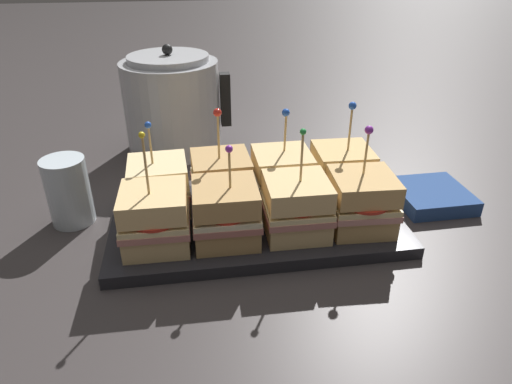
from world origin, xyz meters
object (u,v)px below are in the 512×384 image
object	(u,v)px
serving_platter	(256,222)
sandwich_back_far_left	(159,185)
sandwich_front_center_right	(296,207)
sandwich_back_far_right	(342,172)
sandwich_front_center_left	(226,213)
sandwich_back_center_right	(282,177)
sandwich_front_far_left	(155,219)
sandwich_back_center_left	(221,181)
napkin_stack	(431,196)
kettle_steel	(173,104)
sandwich_front_far_right	(361,202)
drinking_glass	(68,191)

from	to	relation	value
serving_platter	sandwich_back_far_left	distance (m)	0.16
sandwich_front_center_right	sandwich_back_far_right	xyz separation A→B (m)	(0.09, 0.09, 0.00)
sandwich_front_center_left	sandwich_back_center_right	world-z (taller)	sandwich_back_center_right
sandwich_front_center_left	sandwich_front_far_left	bearing A→B (deg)	-179.89
sandwich_back_center_left	sandwich_front_center_right	bearing A→B (deg)	-44.18
sandwich_back_far_right	napkin_stack	bearing A→B (deg)	-5.71
kettle_steel	sandwich_back_center_right	bearing A→B (deg)	-59.27
serving_platter	sandwich_front_far_right	world-z (taller)	sandwich_front_far_right
sandwich_back_far_left	sandwich_back_center_left	world-z (taller)	sandwich_back_center_left
sandwich_back_center_left	serving_platter	bearing A→B (deg)	-44.53
sandwich_front_center_left	sandwich_back_far_left	world-z (taller)	same
sandwich_front_far_left	sandwich_front_far_right	bearing A→B (deg)	0.15
kettle_steel	sandwich_back_center_left	bearing A→B (deg)	-75.47
sandwich_back_center_left	sandwich_back_far_right	world-z (taller)	sandwich_back_center_left
sandwich_front_far_left	sandwich_front_center_right	world-z (taller)	sandwich_front_far_left
sandwich_back_far_right	napkin_stack	world-z (taller)	sandwich_back_far_right
sandwich_back_center_left	drinking_glass	world-z (taller)	sandwich_back_center_left
sandwich_back_far_left	sandwich_front_far_left	bearing A→B (deg)	-90.90
serving_platter	napkin_stack	xyz separation A→B (m)	(0.29, 0.03, 0.00)
sandwich_front_far_left	drinking_glass	xyz separation A→B (m)	(-0.13, 0.11, -0.01)
sandwich_front_center_right	sandwich_front_far_right	distance (m)	0.09
napkin_stack	sandwich_front_far_right	bearing A→B (deg)	-153.12
sandwich_front_far_right	napkin_stack	distance (m)	0.18
sandwich_front_center_right	kettle_steel	distance (m)	0.41
sandwich_back_far_left	sandwich_back_center_left	size ratio (longest dim) A/B	0.89
sandwich_back_center_right	napkin_stack	distance (m)	0.25
sandwich_back_far_right	drinking_glass	distance (m)	0.42
sandwich_back_far_left	drinking_glass	world-z (taller)	sandwich_back_far_left
sandwich_front_center_left	sandwich_back_far_right	xyz separation A→B (m)	(0.19, 0.09, 0.00)
sandwich_front_far_left	kettle_steel	bearing A→B (deg)	86.53
drinking_glass	napkin_stack	world-z (taller)	drinking_glass
sandwich_front_far_left	sandwich_back_center_left	distance (m)	0.13
sandwich_back_far_left	napkin_stack	size ratio (longest dim) A/B	1.23
sandwich_front_center_left	napkin_stack	size ratio (longest dim) A/B	1.23
serving_platter	drinking_glass	world-z (taller)	drinking_glass
sandwich_front_far_left	sandwich_front_center_left	size ratio (longest dim) A/B	1.17
kettle_steel	drinking_glass	distance (m)	0.31
sandwich_back_center_right	sandwich_back_far_right	xyz separation A→B (m)	(0.10, 0.00, 0.00)
sandwich_back_far_left	drinking_glass	bearing A→B (deg)	175.21
serving_platter	kettle_steel	xyz separation A→B (m)	(-0.12, 0.32, 0.08)
sandwich_front_far_left	sandwich_front_far_right	size ratio (longest dim) A/B	1.09
sandwich_back_center_left	kettle_steel	xyz separation A→B (m)	(-0.07, 0.28, 0.03)
sandwich_front_far_left	sandwich_back_center_right	world-z (taller)	sandwich_front_far_left
sandwich_back_far_right	drinking_glass	size ratio (longest dim) A/B	1.51
sandwich_back_center_left	sandwich_front_far_left	bearing A→B (deg)	-135.53
sandwich_front_far_left	sandwich_back_center_left	world-z (taller)	sandwich_front_far_left
drinking_glass	sandwich_back_far_right	bearing A→B (deg)	-1.91
serving_platter	kettle_steel	size ratio (longest dim) A/B	2.01
sandwich_back_far_left	sandwich_back_center_right	world-z (taller)	sandwich_back_center_right
sandwich_front_center_right	sandwich_back_center_right	world-z (taller)	sandwich_front_center_right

